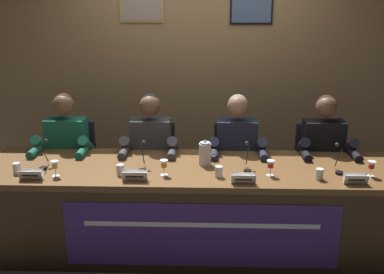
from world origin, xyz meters
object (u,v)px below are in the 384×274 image
(panelist_far_right, at_px, (324,153))
(juice_glass_far_right, at_px, (371,166))
(chair_far_left, at_px, (74,170))
(microphone_center_left, at_px, (143,161))
(water_cup_far_right, at_px, (319,175))
(microphone_center_right, at_px, (247,162))
(nameplate_far_right, at_px, (356,179))
(water_cup_far_left, at_px, (17,169))
(juice_glass_far_left, at_px, (55,166))
(water_cup_center_left, at_px, (120,170))
(chair_center_right, at_px, (235,172))
(water_cup_center_right, at_px, (219,172))
(panelist_far_left, at_px, (65,150))
(panelist_center_right, at_px, (237,152))
(microphone_far_left, at_px, (44,159))
(conference_table, at_px, (192,197))
(chair_center_left, at_px, (154,171))
(panelist_center_left, at_px, (150,151))
(nameplate_center_left, at_px, (135,176))
(water_pitcher_central, at_px, (205,154))
(juice_glass_center_right, at_px, (271,165))
(microphone_far_right, at_px, (339,163))
(nameplate_center_right, at_px, (243,179))
(nameplate_far_left, at_px, (31,175))

(panelist_far_right, xyz_separation_m, juice_glass_far_right, (0.20, -0.59, 0.10))
(chair_far_left, height_order, microphone_center_left, microphone_center_left)
(water_cup_far_right, bearing_deg, microphone_center_right, 162.28)
(nameplate_far_right, bearing_deg, water_cup_far_left, 177.12)
(juice_glass_far_left, relative_size, water_cup_center_left, 1.46)
(chair_center_right, relative_size, water_cup_center_right, 10.54)
(panelist_far_left, bearing_deg, water_cup_center_right, -24.57)
(panelist_center_right, distance_m, microphone_center_right, 0.50)
(microphone_center_left, bearing_deg, microphone_far_left, 178.41)
(conference_table, distance_m, microphone_far_left, 1.23)
(chair_center_left, bearing_deg, panelist_center_left, -90.00)
(water_cup_center_left, bearing_deg, chair_center_left, 79.31)
(nameplate_center_left, distance_m, water_cup_far_right, 1.39)
(panelist_far_right, distance_m, nameplate_far_right, 0.75)
(chair_far_left, bearing_deg, juice_glass_far_left, -81.17)
(water_cup_center_left, bearing_deg, water_cup_far_left, 179.50)
(chair_center_left, bearing_deg, conference_table, -61.72)
(panelist_far_left, xyz_separation_m, panelist_center_left, (0.78, 0.00, 0.00))
(conference_table, xyz_separation_m, chair_center_right, (0.39, 0.73, -0.07))
(microphone_center_right, bearing_deg, water_pitcher_central, 159.99)
(nameplate_center_left, distance_m, water_cup_center_left, 0.17)
(water_cup_center_left, height_order, microphone_center_right, microphone_center_right)
(juice_glass_far_left, height_order, chair_center_right, chair_center_right)
(juice_glass_center_right, xyz_separation_m, panelist_far_right, (0.57, 0.60, -0.10))
(panelist_center_right, distance_m, microphone_far_right, 0.92)
(microphone_center_left, xyz_separation_m, juice_glass_far_right, (1.76, -0.08, 0.01))
(nameplate_center_left, height_order, juice_glass_center_right, juice_glass_center_right)
(microphone_center_right, distance_m, panelist_far_right, 0.89)
(nameplate_center_right, bearing_deg, microphone_far_right, 18.68)
(water_cup_center_left, bearing_deg, conference_table, 9.23)
(chair_far_left, bearing_deg, nameplate_center_left, -50.87)
(nameplate_center_right, distance_m, water_cup_far_right, 0.59)
(nameplate_far_left, relative_size, microphone_center_left, 0.83)
(juice_glass_center_right, bearing_deg, chair_center_left, 141.49)
(panelist_far_right, bearing_deg, water_cup_center_left, -160.13)
(microphone_center_left, distance_m, water_cup_center_right, 0.62)
(chair_far_left, bearing_deg, microphone_center_right, -23.17)
(microphone_far_left, height_order, panelist_center_left, panelist_center_left)
(microphone_center_left, bearing_deg, panelist_far_right, 17.90)
(juice_glass_far_right, relative_size, microphone_far_right, 0.57)
(nameplate_far_right, height_order, juice_glass_far_right, juice_glass_far_right)
(nameplate_far_left, distance_m, nameplate_center_left, 0.78)
(microphone_center_right, bearing_deg, microphone_center_left, -179.12)
(nameplate_far_left, xyz_separation_m, panelist_far_right, (2.38, 0.74, -0.06))
(microphone_center_left, relative_size, microphone_center_right, 1.00)
(juice_glass_center_right, bearing_deg, microphone_center_left, 174.72)
(nameplate_far_left, bearing_deg, nameplate_far_right, -0.17)
(chair_far_left, bearing_deg, panelist_far_left, -90.00)
(microphone_far_left, xyz_separation_m, juice_glass_far_right, (2.56, -0.11, 0.01))
(juice_glass_center_right, distance_m, water_cup_far_right, 0.37)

